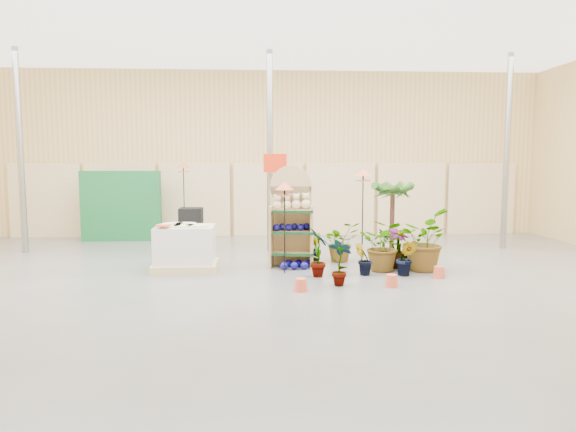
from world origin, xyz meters
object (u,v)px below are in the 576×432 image
display_shelf (291,220)px  pallet_stack (185,248)px  bird_table_front (285,189)px  potted_plant_2 (384,246)px

display_shelf → pallet_stack: (-2.01, -0.35, -0.47)m
pallet_stack → bird_table_front: (1.85, -0.39, 1.12)m
display_shelf → bird_table_front: (-0.17, -0.74, 0.65)m
pallet_stack → potted_plant_2: size_ratio=1.24×
bird_table_front → potted_plant_2: bird_table_front is taller
pallet_stack → bird_table_front: bearing=-12.9°
potted_plant_2 → pallet_stack: bearing=175.4°
bird_table_front → pallet_stack: bearing=168.0°
bird_table_front → potted_plant_2: (1.86, 0.09, -1.06)m
bird_table_front → potted_plant_2: bearing=2.8°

